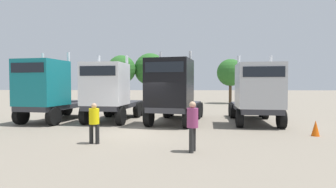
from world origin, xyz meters
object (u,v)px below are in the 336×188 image
semi_truck_white (110,92)px  semi_truck_black (173,91)px  semi_truck_silver (256,93)px  semi_truck_teal (49,91)px  visitor_in_hivis (94,120)px  visitor_with_camera (193,123)px  traffic_cone_far (316,128)px

semi_truck_white → semi_truck_black: size_ratio=0.94×
semi_truck_black → semi_truck_silver: 4.98m
semi_truck_teal → semi_truck_white: semi_truck_teal is taller
semi_truck_black → semi_truck_white: bearing=-87.9°
semi_truck_teal → semi_truck_silver: bearing=98.0°
visitor_in_hivis → semi_truck_black: bearing=-15.1°
semi_truck_black → visitor_in_hivis: bearing=-17.6°
visitor_with_camera → traffic_cone_far: visitor_with_camera is taller
semi_truck_teal → traffic_cone_far: (14.52, -3.52, -1.64)m
semi_truck_teal → semi_truck_silver: semi_truck_teal is taller
semi_truck_teal → semi_truck_black: bearing=96.3°
semi_truck_teal → visitor_in_hivis: size_ratio=3.79×
semi_truck_silver → visitor_with_camera: bearing=-26.4°
visitor_with_camera → visitor_in_hivis: bearing=-176.2°
visitor_in_hivis → traffic_cone_far: visitor_in_hivis is taller
semi_truck_white → semi_truck_silver: semi_truck_white is taller
semi_truck_teal → semi_truck_silver: size_ratio=0.94×
semi_truck_black → visitor_with_camera: size_ratio=3.73×
traffic_cone_far → semi_truck_white: bearing=160.2°
semi_truck_black → visitor_in_hivis: size_ratio=4.07×
semi_truck_black → traffic_cone_far: semi_truck_black is taller
semi_truck_white → semi_truck_teal: bearing=-79.4°
semi_truck_teal → visitor_in_hivis: bearing=49.7°
semi_truck_silver → traffic_cone_far: bearing=33.3°
traffic_cone_far → visitor_in_hivis: bearing=-168.0°
semi_truck_white → traffic_cone_far: 11.51m
semi_truck_teal → semi_truck_black: 7.80m
semi_truck_black → semi_truck_silver: size_ratio=1.01×
semi_truck_white → visitor_in_hivis: semi_truck_white is taller
semi_truck_black → traffic_cone_far: (6.72, -3.18, -1.62)m
semi_truck_white → visitor_in_hivis: bearing=15.3°
semi_truck_white → semi_truck_black: (4.00, -0.69, 0.08)m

